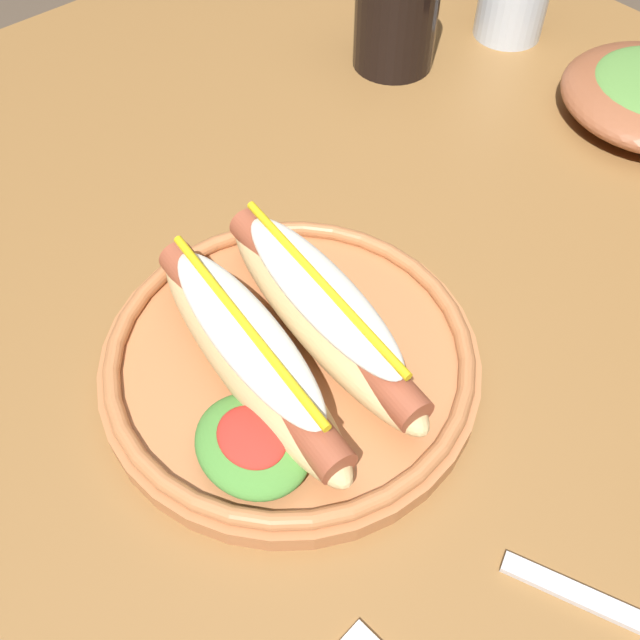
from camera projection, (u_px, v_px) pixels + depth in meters
The scene contains 5 objects.
ground_plane at pixel (365, 592), 1.15m from camera, with size 8.00×8.00×0.00m, color brown.
dining_table at pixel (399, 358), 0.65m from camera, with size 1.14×1.00×0.74m.
hot_dog_plate at pixel (286, 350), 0.50m from camera, with size 0.27×0.27×0.08m.
fork at pixel (623, 615), 0.41m from camera, with size 0.12×0.06×0.00m.
soda_cup at pixel (397, 10), 0.72m from camera, with size 0.08×0.08×0.12m, color black.
Camera 1 is at (0.24, -0.30, 1.17)m, focal length 40.72 mm.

